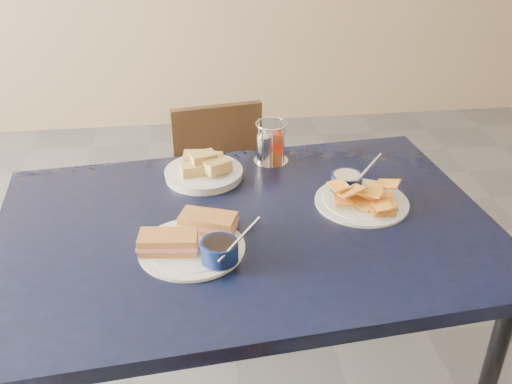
{
  "coord_description": "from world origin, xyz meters",
  "views": [
    {
      "loc": [
        -0.11,
        -1.24,
        1.57
      ],
      "look_at": [
        0.05,
        0.06,
        0.82
      ],
      "focal_mm": 40.0,
      "sensor_mm": 36.0,
      "label": 1
    }
  ],
  "objects": [
    {
      "name": "bread_basket",
      "position": [
        -0.08,
        0.29,
        0.78
      ],
      "size": [
        0.23,
        0.23,
        0.08
      ],
      "color": "white",
      "rests_on": "dining_table"
    },
    {
      "name": "dining_table",
      "position": [
        0.02,
        0.02,
        0.69
      ],
      "size": [
        1.37,
        0.97,
        0.75
      ],
      "color": "black",
      "rests_on": "ground"
    },
    {
      "name": "sandwich_plate",
      "position": [
        -0.12,
        -0.08,
        0.78
      ],
      "size": [
        0.3,
        0.26,
        0.12
      ],
      "color": "white",
      "rests_on": "dining_table"
    },
    {
      "name": "condiment_caddy",
      "position": [
        0.13,
        0.37,
        0.81
      ],
      "size": [
        0.11,
        0.11,
        0.14
      ],
      "color": "silver",
      "rests_on": "dining_table"
    },
    {
      "name": "chair_far",
      "position": [
        0.02,
        0.76,
        0.44
      ],
      "size": [
        0.41,
        0.39,
        0.76
      ],
      "color": "black",
      "rests_on": "ground"
    },
    {
      "name": "plantain_plate",
      "position": [
        0.34,
        0.1,
        0.77
      ],
      "size": [
        0.26,
        0.26,
        0.12
      ],
      "color": "white",
      "rests_on": "dining_table"
    }
  ]
}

